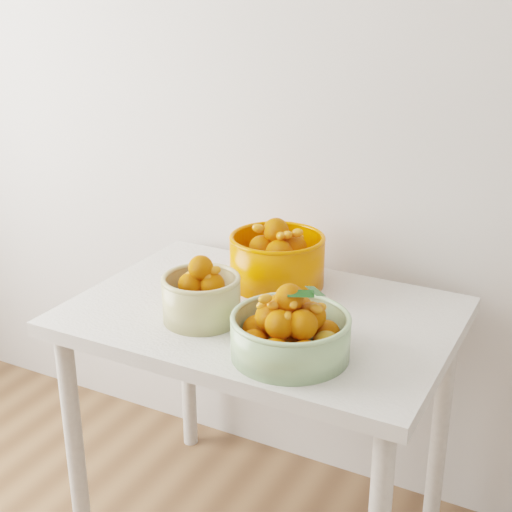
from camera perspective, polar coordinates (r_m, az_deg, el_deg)
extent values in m
cube|color=silver|center=(2.03, 10.40, 14.68)|extent=(4.00, 0.04, 2.70)
cube|color=silver|center=(1.91, 0.52, -4.86)|extent=(1.00, 0.70, 0.04)
cylinder|color=silver|center=(2.12, -14.31, -14.49)|extent=(0.05, 0.05, 0.71)
cylinder|color=silver|center=(2.50, -5.50, -7.94)|extent=(0.05, 0.05, 0.71)
cylinder|color=silver|center=(2.21, 14.55, -12.88)|extent=(0.05, 0.05, 0.71)
cylinder|color=tan|center=(1.83, -4.39, -3.47)|extent=(0.24, 0.24, 0.11)
torus|color=tan|center=(1.81, -4.44, -1.83)|extent=(0.25, 0.25, 0.01)
sphere|color=#D1660C|center=(1.81, -2.99, -4.10)|extent=(0.07, 0.07, 0.07)
sphere|color=#E05400|center=(1.87, -3.54, -3.23)|extent=(0.07, 0.07, 0.07)
sphere|color=#E05400|center=(1.86, -5.74, -3.51)|extent=(0.07, 0.07, 0.07)
sphere|color=#E05400|center=(1.80, -5.28, -4.38)|extent=(0.07, 0.07, 0.07)
sphere|color=#E05400|center=(1.83, -4.38, -3.80)|extent=(0.07, 0.07, 0.07)
sphere|color=#E05400|center=(1.81, -3.55, -2.32)|extent=(0.07, 0.07, 0.07)
sphere|color=#E05400|center=(1.82, -5.30, -2.29)|extent=(0.06, 0.06, 0.06)
sphere|color=#E05400|center=(1.80, -4.44, -0.94)|extent=(0.06, 0.06, 0.06)
ellipsoid|color=orange|center=(1.79, -3.97, -1.64)|extent=(0.04, 0.03, 0.03)
ellipsoid|color=orange|center=(1.79, -3.32, -1.15)|extent=(0.04, 0.04, 0.03)
ellipsoid|color=orange|center=(1.81, -3.74, -1.56)|extent=(0.04, 0.04, 0.03)
ellipsoid|color=orange|center=(1.81, -5.23, -1.58)|extent=(0.04, 0.04, 0.03)
ellipsoid|color=orange|center=(1.80, -4.61, -1.53)|extent=(0.03, 0.04, 0.03)
cylinder|color=#97BB83|center=(1.66, 2.76, -6.48)|extent=(0.31, 0.31, 0.10)
torus|color=#97BB83|center=(1.64, 2.79, -4.98)|extent=(0.32, 0.32, 0.01)
sphere|color=#D1660C|center=(1.63, 5.64, -7.15)|extent=(0.07, 0.07, 0.07)
sphere|color=#E05400|center=(1.68, 5.66, -6.19)|extent=(0.07, 0.07, 0.07)
sphere|color=#E05400|center=(1.73, 3.94, -5.33)|extent=(0.07, 0.07, 0.07)
sphere|color=#E05400|center=(1.73, 1.75, -5.27)|extent=(0.07, 0.07, 0.07)
sphere|color=#E05400|center=(1.70, 0.07, -5.89)|extent=(0.07, 0.07, 0.07)
sphere|color=#E05400|center=(1.63, -0.17, -7.00)|extent=(0.07, 0.07, 0.07)
sphere|color=#E05400|center=(1.59, 1.52, -7.90)|extent=(0.07, 0.07, 0.07)
sphere|color=#E05400|center=(1.59, 3.97, -7.94)|extent=(0.07, 0.07, 0.07)
sphere|color=#E05400|center=(1.66, 2.76, -6.55)|extent=(0.07, 0.07, 0.07)
sphere|color=#E05400|center=(1.64, 4.49, -4.80)|extent=(0.07, 0.07, 0.07)
sphere|color=#E05400|center=(1.68, 3.47, -4.21)|extent=(0.06, 0.06, 0.06)
sphere|color=#E05400|center=(1.67, 1.85, -4.25)|extent=(0.07, 0.07, 0.07)
sphere|color=#E05400|center=(1.63, 1.09, -4.89)|extent=(0.07, 0.07, 0.07)
sphere|color=#E05400|center=(1.60, 1.90, -5.51)|extent=(0.07, 0.07, 0.07)
sphere|color=#E05400|center=(1.60, 3.74, -5.52)|extent=(0.07, 0.07, 0.07)
sphere|color=#E05400|center=(1.62, 2.70, -3.37)|extent=(0.07, 0.07, 0.07)
ellipsoid|color=orange|center=(1.61, 2.61, -4.55)|extent=(0.03, 0.04, 0.03)
ellipsoid|color=orange|center=(1.65, 3.16, -3.84)|extent=(0.03, 0.04, 0.04)
ellipsoid|color=orange|center=(1.59, 0.74, -3.44)|extent=(0.04, 0.04, 0.03)
ellipsoid|color=orange|center=(1.58, 2.51, -4.88)|extent=(0.03, 0.04, 0.03)
ellipsoid|color=orange|center=(1.67, 3.15, -3.42)|extent=(0.04, 0.04, 0.03)
ellipsoid|color=orange|center=(1.62, 2.33, -4.36)|extent=(0.04, 0.04, 0.03)
ellipsoid|color=orange|center=(1.61, 4.82, -4.22)|extent=(0.04, 0.03, 0.03)
ellipsoid|color=orange|center=(1.62, 0.58, -3.98)|extent=(0.04, 0.04, 0.03)
ellipsoid|color=orange|center=(1.61, 1.44, -3.95)|extent=(0.04, 0.04, 0.03)
ellipsoid|color=orange|center=(1.65, 5.13, -4.10)|extent=(0.04, 0.04, 0.02)
ellipsoid|color=orange|center=(1.60, 2.57, -3.31)|extent=(0.03, 0.04, 0.03)
ellipsoid|color=orange|center=(1.63, 2.44, -3.78)|extent=(0.04, 0.03, 0.03)
ellipsoid|color=orange|center=(1.60, 2.98, -3.77)|extent=(0.04, 0.04, 0.03)
cylinder|color=#F15A00|center=(2.04, 1.70, -0.39)|extent=(0.34, 0.34, 0.14)
torus|color=#F15A00|center=(2.01, 1.72, 1.47)|extent=(0.34, 0.34, 0.01)
sphere|color=#D1660C|center=(2.01, 3.75, -1.34)|extent=(0.07, 0.07, 0.07)
sphere|color=#D1660C|center=(2.09, 3.52, -0.46)|extent=(0.08, 0.08, 0.08)
sphere|color=#E05400|center=(2.12, 1.57, -0.10)|extent=(0.08, 0.08, 0.08)
sphere|color=#E05400|center=(2.08, -0.31, -0.52)|extent=(0.07, 0.07, 0.07)
sphere|color=#E05400|center=(2.00, -0.21, -1.41)|extent=(0.08, 0.08, 0.08)
sphere|color=#E05400|center=(1.97, 1.94, -1.80)|extent=(0.08, 0.08, 0.08)
sphere|color=#E05400|center=(2.04, 1.69, -0.92)|extent=(0.07, 0.07, 0.07)
sphere|color=#E05400|center=(2.03, 2.97, 0.67)|extent=(0.08, 0.08, 0.08)
sphere|color=#E05400|center=(2.06, 1.61, 1.08)|extent=(0.07, 0.07, 0.07)
sphere|color=#E05400|center=(2.02, 0.44, 0.63)|extent=(0.07, 0.07, 0.07)
sphere|color=#E05400|center=(1.98, 1.86, 0.20)|extent=(0.08, 0.08, 0.08)
sphere|color=#E05400|center=(2.01, 1.60, 2.04)|extent=(0.07, 0.07, 0.07)
ellipsoid|color=orange|center=(1.98, 3.31, 1.85)|extent=(0.04, 0.03, 0.04)
ellipsoid|color=orange|center=(2.01, 1.85, 1.19)|extent=(0.04, 0.03, 0.03)
ellipsoid|color=orange|center=(1.97, 2.49, 1.68)|extent=(0.05, 0.04, 0.04)
ellipsoid|color=orange|center=(1.97, 1.98, 1.61)|extent=(0.05, 0.05, 0.04)
ellipsoid|color=orange|center=(2.03, 3.37, 1.50)|extent=(0.05, 0.05, 0.03)
ellipsoid|color=orange|center=(2.02, 1.87, 1.44)|extent=(0.04, 0.05, 0.04)
ellipsoid|color=orange|center=(2.03, 2.16, 1.54)|extent=(0.03, 0.04, 0.03)
ellipsoid|color=orange|center=(2.00, 0.20, 2.23)|extent=(0.05, 0.04, 0.03)
ellipsoid|color=orange|center=(2.05, 2.18, 2.15)|extent=(0.03, 0.04, 0.03)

